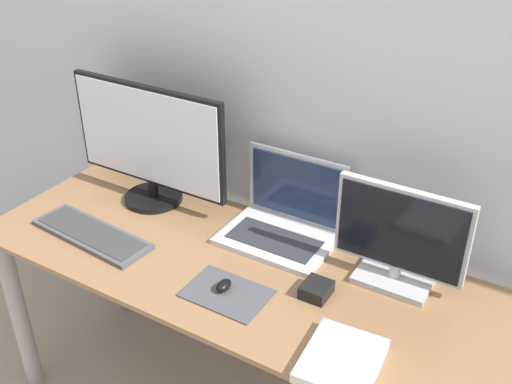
{
  "coord_description": "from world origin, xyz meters",
  "views": [
    {
      "loc": [
        0.84,
        -0.94,
        1.85
      ],
      "look_at": [
        0.02,
        0.42,
        0.94
      ],
      "focal_mm": 42.0,
      "sensor_mm": 36.0,
      "label": 1
    }
  ],
  "objects_px": {
    "keyboard": "(92,234)",
    "power_brick": "(316,290)",
    "monitor_left": "(149,144)",
    "monitor_right": "(400,239)",
    "book": "(341,361)",
    "laptop": "(285,218)",
    "mouse": "(224,286)"
  },
  "relations": [
    {
      "from": "keyboard",
      "to": "book",
      "type": "distance_m",
      "value": 0.96
    },
    {
      "from": "monitor_left",
      "to": "keyboard",
      "type": "height_order",
      "value": "monitor_left"
    },
    {
      "from": "power_brick",
      "to": "laptop",
      "type": "bearing_deg",
      "value": 135.01
    },
    {
      "from": "laptop",
      "to": "mouse",
      "type": "bearing_deg",
      "value": -91.29
    },
    {
      "from": "mouse",
      "to": "book",
      "type": "height_order",
      "value": "mouse"
    },
    {
      "from": "laptop",
      "to": "book",
      "type": "bearing_deg",
      "value": -47.53
    },
    {
      "from": "book",
      "to": "power_brick",
      "type": "bearing_deg",
      "value": 129.45
    },
    {
      "from": "keyboard",
      "to": "book",
      "type": "xyz_separation_m",
      "value": [
        0.95,
        -0.1,
        0.01
      ]
    },
    {
      "from": "monitor_right",
      "to": "power_brick",
      "type": "bearing_deg",
      "value": -133.36
    },
    {
      "from": "monitor_right",
      "to": "power_brick",
      "type": "xyz_separation_m",
      "value": [
        -0.17,
        -0.18,
        -0.13
      ]
    },
    {
      "from": "monitor_left",
      "to": "power_brick",
      "type": "xyz_separation_m",
      "value": [
        0.75,
        -0.18,
        -0.21
      ]
    },
    {
      "from": "monitor_left",
      "to": "monitor_right",
      "type": "height_order",
      "value": "monitor_left"
    },
    {
      "from": "monitor_left",
      "to": "laptop",
      "type": "height_order",
      "value": "monitor_left"
    },
    {
      "from": "monitor_right",
      "to": "mouse",
      "type": "distance_m",
      "value": 0.53
    },
    {
      "from": "monitor_left",
      "to": "book",
      "type": "height_order",
      "value": "monitor_left"
    },
    {
      "from": "monitor_left",
      "to": "mouse",
      "type": "distance_m",
      "value": 0.63
    },
    {
      "from": "monitor_left",
      "to": "power_brick",
      "type": "distance_m",
      "value": 0.8
    },
    {
      "from": "laptop",
      "to": "monitor_left",
      "type": "bearing_deg",
      "value": -174.43
    },
    {
      "from": "monitor_right",
      "to": "monitor_left",
      "type": "bearing_deg",
      "value": 180.0
    },
    {
      "from": "laptop",
      "to": "power_brick",
      "type": "distance_m",
      "value": 0.33
    },
    {
      "from": "keyboard",
      "to": "power_brick",
      "type": "distance_m",
      "value": 0.79
    },
    {
      "from": "keyboard",
      "to": "monitor_left",
      "type": "bearing_deg",
      "value": 85.29
    },
    {
      "from": "monitor_left",
      "to": "mouse",
      "type": "bearing_deg",
      "value": -30.68
    },
    {
      "from": "laptop",
      "to": "mouse",
      "type": "distance_m",
      "value": 0.36
    },
    {
      "from": "laptop",
      "to": "keyboard",
      "type": "xyz_separation_m",
      "value": [
        -0.55,
        -0.35,
        -0.06
      ]
    },
    {
      "from": "monitor_left",
      "to": "power_brick",
      "type": "height_order",
      "value": "monitor_left"
    },
    {
      "from": "laptop",
      "to": "keyboard",
      "type": "relative_size",
      "value": 0.8
    },
    {
      "from": "monitor_left",
      "to": "power_brick",
      "type": "bearing_deg",
      "value": -13.49
    },
    {
      "from": "mouse",
      "to": "book",
      "type": "bearing_deg",
      "value": -11.98
    },
    {
      "from": "monitor_right",
      "to": "keyboard",
      "type": "xyz_separation_m",
      "value": [
        -0.95,
        -0.3,
        -0.14
      ]
    },
    {
      "from": "keyboard",
      "to": "book",
      "type": "bearing_deg",
      "value": -5.77
    },
    {
      "from": "monitor_right",
      "to": "power_brick",
      "type": "relative_size",
      "value": 4.41
    }
  ]
}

